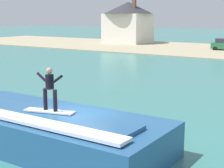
% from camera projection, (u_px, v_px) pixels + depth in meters
% --- Properties ---
extents(ground_plane, '(260.00, 260.00, 0.00)m').
position_uv_depth(ground_plane, '(75.00, 146.00, 14.47)').
color(ground_plane, '#367872').
extents(wave_crest, '(10.02, 4.04, 1.54)m').
position_uv_depth(wave_crest, '(47.00, 129.00, 14.31)').
color(wave_crest, '#255483').
rests_on(wave_crest, ground_plane).
extents(surfboard, '(2.06, 0.96, 0.06)m').
position_uv_depth(surfboard, '(49.00, 111.00, 13.81)').
color(surfboard, white).
rests_on(surfboard, wave_crest).
extents(surfer, '(1.30, 0.32, 1.68)m').
position_uv_depth(surfer, '(50.00, 87.00, 13.64)').
color(surfer, black).
rests_on(surfer, surfboard).
extents(house_with_chimney, '(9.23, 9.23, 8.01)m').
position_uv_depth(house_with_chimney, '(128.00, 21.00, 66.57)').
color(house_with_chimney, silver).
rests_on(house_with_chimney, ground_plane).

